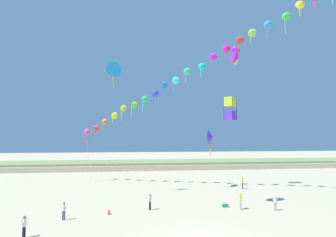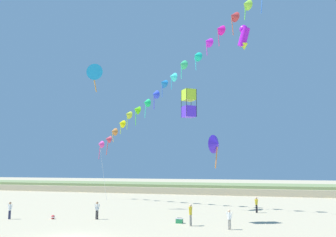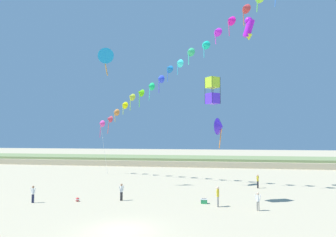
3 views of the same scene
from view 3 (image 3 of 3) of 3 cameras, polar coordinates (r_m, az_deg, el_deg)
The scene contains 14 objects.
ground_plane at distance 20.86m, azimuth -8.94°, elevation -20.42°, with size 240.00×240.00×0.00m, color #C1B28E.
dune_ridge at distance 65.76m, azimuth 4.09°, elevation -8.01°, with size 120.00×13.06×1.62m.
person_near_left at distance 30.95m, azimuth -24.33°, elevation -12.80°, with size 0.55×0.21×1.56m.
person_mid_center at distance 27.15m, azimuth 9.47°, elevation -14.20°, with size 0.24×0.61×1.74m.
person_far_left at distance 37.54m, azimuth 16.72°, elevation -11.19°, with size 0.37×0.52×1.61m.
person_far_right at distance 26.54m, azimuth 16.74°, elevation -14.65°, with size 0.52×0.27×1.51m.
person_far_center at distance 29.65m, azimuth -8.86°, elevation -13.45°, with size 0.43×0.46×1.59m.
kite_banner_string at distance 38.25m, azimuth 5.68°, elevation 13.38°, with size 34.50×20.40×26.59m.
large_kite_low_lead at distance 38.26m, azimuth -11.73°, elevation 11.53°, with size 2.06×1.22×3.37m.
large_kite_mid_trail at distance 28.33m, azimuth 8.48°, elevation 5.27°, with size 1.45×1.45×2.49m.
large_kite_high_solo at distance 39.24m, azimuth 15.11°, elevation 16.35°, with size 1.69×1.34×2.90m.
large_kite_outer_drift at distance 37.82m, azimuth 9.91°, elevation -1.51°, with size 1.53×2.23×3.79m.
beach_cooler at distance 28.41m, azimuth 6.88°, elevation -15.37°, with size 0.58×0.41×0.46m.
beach_ball at distance 30.35m, azimuth -16.88°, elevation -14.53°, with size 0.36×0.36×0.36m.
Camera 3 is at (6.26, -18.93, 6.13)m, focal length 32.00 mm.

